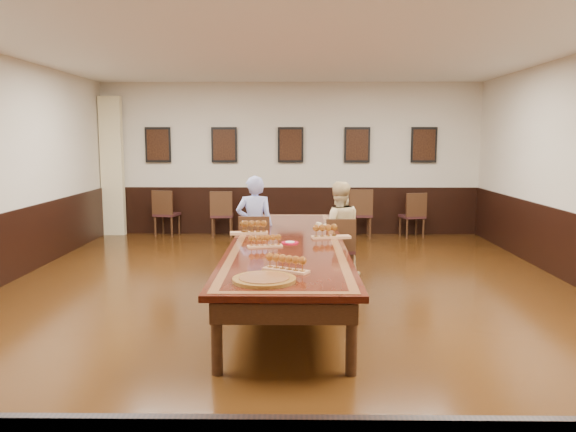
{
  "coord_description": "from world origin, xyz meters",
  "views": [
    {
      "loc": [
        0.09,
        -6.95,
        2.03
      ],
      "look_at": [
        0.0,
        0.5,
        1.0
      ],
      "focal_mm": 35.0,
      "sensor_mm": 36.0,
      "label": 1
    }
  ],
  "objects_px": {
    "spare_chair_a": "(167,213)",
    "person_man": "(255,226)",
    "spare_chair_b": "(222,214)",
    "spare_chair_d": "(412,215)",
    "chair_woman": "(339,248)",
    "spare_chair_c": "(360,213)",
    "carved_platter": "(264,280)",
    "chair_man": "(255,246)",
    "conference_table": "(288,252)",
    "person_woman": "(338,230)"
  },
  "relations": [
    {
      "from": "person_woman",
      "to": "conference_table",
      "type": "bearing_deg",
      "value": 54.86
    },
    {
      "from": "spare_chair_c",
      "to": "spare_chair_d",
      "type": "xyz_separation_m",
      "value": [
        1.09,
        0.05,
        -0.04
      ]
    },
    {
      "from": "spare_chair_c",
      "to": "conference_table",
      "type": "relative_size",
      "value": 0.2
    },
    {
      "from": "chair_man",
      "to": "chair_woman",
      "type": "height_order",
      "value": "chair_man"
    },
    {
      "from": "person_man",
      "to": "carved_platter",
      "type": "relative_size",
      "value": 2.27
    },
    {
      "from": "spare_chair_c",
      "to": "carved_platter",
      "type": "distance_m",
      "value": 6.76
    },
    {
      "from": "chair_woman",
      "to": "spare_chair_a",
      "type": "xyz_separation_m",
      "value": [
        -3.34,
        3.65,
        0.03
      ]
    },
    {
      "from": "spare_chair_b",
      "to": "person_woman",
      "type": "relative_size",
      "value": 0.68
    },
    {
      "from": "carved_platter",
      "to": "person_man",
      "type": "bearing_deg",
      "value": 95.59
    },
    {
      "from": "chair_man",
      "to": "carved_platter",
      "type": "bearing_deg",
      "value": 93.3
    },
    {
      "from": "spare_chair_d",
      "to": "person_man",
      "type": "distance_m",
      "value": 4.54
    },
    {
      "from": "chair_woman",
      "to": "spare_chair_b",
      "type": "distance_m",
      "value": 4.12
    },
    {
      "from": "conference_table",
      "to": "spare_chair_b",
      "type": "bearing_deg",
      "value": 107.27
    },
    {
      "from": "chair_woman",
      "to": "spare_chair_a",
      "type": "relative_size",
      "value": 0.94
    },
    {
      "from": "conference_table",
      "to": "spare_chair_c",
      "type": "bearing_deg",
      "value": 72.44
    },
    {
      "from": "person_woman",
      "to": "carved_platter",
      "type": "height_order",
      "value": "person_woman"
    },
    {
      "from": "spare_chair_d",
      "to": "carved_platter",
      "type": "height_order",
      "value": "spare_chair_d"
    },
    {
      "from": "spare_chair_b",
      "to": "person_man",
      "type": "height_order",
      "value": "person_man"
    },
    {
      "from": "spare_chair_c",
      "to": "carved_platter",
      "type": "height_order",
      "value": "spare_chair_c"
    },
    {
      "from": "chair_woman",
      "to": "person_man",
      "type": "relative_size",
      "value": 0.6
    },
    {
      "from": "spare_chair_c",
      "to": "person_woman",
      "type": "distance_m",
      "value": 3.44
    },
    {
      "from": "spare_chair_a",
      "to": "spare_chair_d",
      "type": "distance_m",
      "value": 5.12
    },
    {
      "from": "spare_chair_c",
      "to": "conference_table",
      "type": "distance_m",
      "value": 4.75
    },
    {
      "from": "spare_chair_c",
      "to": "carved_platter",
      "type": "bearing_deg",
      "value": 76.93
    },
    {
      "from": "chair_man",
      "to": "person_woman",
      "type": "relative_size",
      "value": 0.66
    },
    {
      "from": "chair_woman",
      "to": "spare_chair_c",
      "type": "height_order",
      "value": "spare_chair_c"
    },
    {
      "from": "chair_man",
      "to": "conference_table",
      "type": "relative_size",
      "value": 0.19
    },
    {
      "from": "spare_chair_a",
      "to": "conference_table",
      "type": "relative_size",
      "value": 0.19
    },
    {
      "from": "spare_chair_d",
      "to": "spare_chair_b",
      "type": "bearing_deg",
      "value": -12.37
    },
    {
      "from": "chair_woman",
      "to": "person_woman",
      "type": "distance_m",
      "value": 0.27
    },
    {
      "from": "spare_chair_c",
      "to": "person_man",
      "type": "xyz_separation_m",
      "value": [
        -1.93,
        -3.34,
        0.24
      ]
    },
    {
      "from": "conference_table",
      "to": "spare_chair_d",
      "type": "bearing_deg",
      "value": 61.16
    },
    {
      "from": "chair_man",
      "to": "spare_chair_b",
      "type": "distance_m",
      "value": 3.61
    },
    {
      "from": "spare_chair_a",
      "to": "person_man",
      "type": "distance_m",
      "value": 4.12
    },
    {
      "from": "spare_chair_b",
      "to": "person_woman",
      "type": "height_order",
      "value": "person_woman"
    },
    {
      "from": "chair_man",
      "to": "carved_platter",
      "type": "height_order",
      "value": "chair_man"
    },
    {
      "from": "spare_chair_b",
      "to": "spare_chair_c",
      "type": "height_order",
      "value": "spare_chair_c"
    },
    {
      "from": "chair_woman",
      "to": "spare_chair_a",
      "type": "height_order",
      "value": "spare_chair_a"
    },
    {
      "from": "spare_chair_a",
      "to": "person_man",
      "type": "xyz_separation_m",
      "value": [
        2.1,
        -3.53,
        0.26
      ]
    },
    {
      "from": "spare_chair_c",
      "to": "person_man",
      "type": "height_order",
      "value": "person_man"
    },
    {
      "from": "person_woman",
      "to": "carved_platter",
      "type": "xyz_separation_m",
      "value": [
        -0.91,
        -3.2,
        0.06
      ]
    },
    {
      "from": "conference_table",
      "to": "person_woman",
      "type": "bearing_deg",
      "value": 57.99
    },
    {
      "from": "chair_woman",
      "to": "spare_chair_b",
      "type": "height_order",
      "value": "spare_chair_b"
    },
    {
      "from": "chair_woman",
      "to": "person_woman",
      "type": "relative_size",
      "value": 0.64
    },
    {
      "from": "spare_chair_a",
      "to": "spare_chair_b",
      "type": "bearing_deg",
      "value": -174.46
    },
    {
      "from": "spare_chair_b",
      "to": "spare_chair_d",
      "type": "height_order",
      "value": "spare_chair_b"
    },
    {
      "from": "spare_chair_a",
      "to": "carved_platter",
      "type": "relative_size",
      "value": 1.47
    },
    {
      "from": "person_woman",
      "to": "spare_chair_b",
      "type": "bearing_deg",
      "value": -60.85
    },
    {
      "from": "chair_man",
      "to": "spare_chair_b",
      "type": "height_order",
      "value": "spare_chair_b"
    },
    {
      "from": "spare_chair_a",
      "to": "person_man",
      "type": "height_order",
      "value": "person_man"
    }
  ]
}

